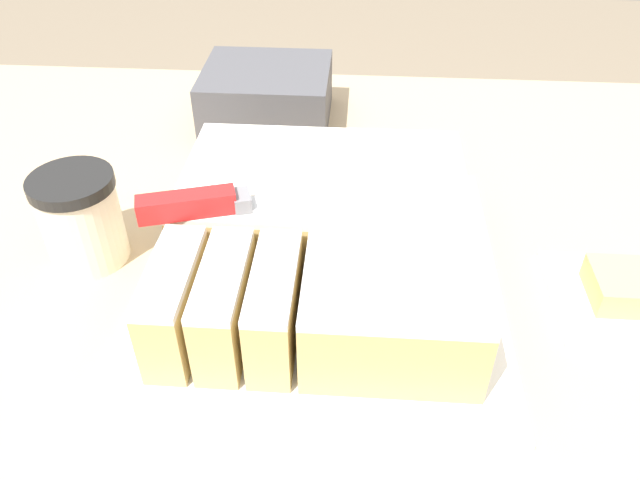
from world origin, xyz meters
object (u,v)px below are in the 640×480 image
object	(u,v)px
cake_board	(320,273)
coffee_cup	(81,219)
knife	(225,202)
brownie	(624,286)
cake	(324,238)
storage_box	(267,96)

from	to	relation	value
cake_board	coffee_cup	world-z (taller)	coffee_cup
cake_board	knife	xyz separation A→B (m)	(-0.09, -0.01, 0.09)
coffee_cup	brownie	distance (m)	0.55
cake	coffee_cup	size ratio (longest dim) A/B	3.12
coffee_cup	storage_box	size ratio (longest dim) A/B	0.57
cake	storage_box	world-z (taller)	cake
brownie	coffee_cup	bearing A→B (deg)	176.82
storage_box	cake_board	bearing A→B (deg)	-73.42
cake_board	brownie	world-z (taller)	brownie
cake_board	brownie	xyz separation A→B (m)	(0.30, -0.02, 0.02)
brownie	cake_board	bearing A→B (deg)	176.63
cake_board	cake	distance (m)	0.04
knife	coffee_cup	distance (m)	0.17
knife	storage_box	size ratio (longest dim) A/B	1.57
knife	brownie	size ratio (longest dim) A/B	4.35
cake	coffee_cup	xyz separation A→B (m)	(-0.25, 0.01, 0.00)
knife	brownie	world-z (taller)	knife
coffee_cup	knife	bearing A→B (deg)	-8.36
cake	knife	xyz separation A→B (m)	(-0.09, -0.01, 0.05)
cake	coffee_cup	bearing A→B (deg)	177.94
storage_box	knife	bearing A→B (deg)	-88.20
coffee_cup	storage_box	bearing A→B (deg)	65.27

